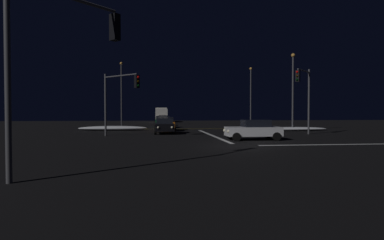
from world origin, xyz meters
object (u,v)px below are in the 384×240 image
Objects in this scene: sedan_orange at (166,124)px; traffic_signal_sw at (60,45)px; box_truck at (161,114)px; sedan_black at (164,126)px; sedan_green at (161,121)px; sedan_red at (163,120)px; sedan_white_crossing at (254,130)px; traffic_signal_nw at (119,92)px; sedan_gray at (164,122)px; traffic_signal_ne at (304,89)px; streetlamp_right_far at (251,92)px; sedan_silver at (163,119)px; streetlamp_left_far at (121,89)px; streetlamp_right_near at (293,86)px.

traffic_signal_sw reaches higher than sedan_orange.
box_truck is (0.09, 31.28, 0.91)m from sedan_orange.
sedan_black is 1.00× the size of sedan_green.
sedan_green is 1.00× the size of sedan_red.
traffic_signal_nw reaches higher than sedan_white_crossing.
box_truck is 1.91× the size of sedan_white_crossing.
traffic_signal_sw is at bearing -101.49° from sedan_black.
sedan_gray is 20.33m from traffic_signal_ne.
sedan_white_crossing is at bearing -106.70° from streetlamp_right_far.
box_truck is 23.14m from streetlamp_right_far.
traffic_signal_ne is (6.46, 4.78, 3.51)m from sedan_white_crossing.
sedan_white_crossing is (6.18, -44.74, -0.91)m from box_truck.
sedan_silver is at bearing 89.42° from sedan_orange.
streetlamp_right_far reaches higher than traffic_signal_ne.
traffic_signal_nw is at bearing 89.49° from traffic_signal_sw.
streetlamp_left_far is at bearing 92.75° from traffic_signal_sw.
sedan_green is at bearing 89.76° from sedan_black.
sedan_gray is 1.00× the size of sedan_green.
streetlamp_right_far is (14.13, -5.12, 4.63)m from sedan_red.
streetlamp_left_far is at bearing -142.56° from sedan_red.
traffic_signal_nw is at bearing -97.89° from sedan_silver.
traffic_signal_ne is at bearing -65.32° from sedan_red.
streetlamp_right_near reaches higher than traffic_signal_ne.
sedan_silver is at bearing 89.66° from sedan_red.
traffic_signal_sw is (-4.57, -25.98, 3.65)m from sedan_orange.
traffic_signal_sw is 0.73× the size of streetlamp_right_near.
sedan_gray is at bearing 82.19° from traffic_signal_sw.
sedan_gray is at bearing -46.54° from streetlamp_left_far.
traffic_signal_ne is 1.13× the size of traffic_signal_nw.
streetlamp_right_far is at bearing 73.30° from sedan_white_crossing.
streetlamp_right_far reaches higher than sedan_gray.
traffic_signal_nw is (-4.13, -21.02, 3.09)m from sedan_green.
streetlamp_right_near is at bearing -10.15° from sedan_orange.
streetlamp_right_far reaches higher than traffic_signal_sw.
sedan_silver is 1.00× the size of sedan_white_crossing.
sedan_green is (-0.20, 5.20, 0.00)m from sedan_gray.
traffic_signal_sw is (-4.79, -44.53, 3.65)m from sedan_red.
streetlamp_right_far is at bearing 43.12° from sedan_orange.
sedan_gray is at bearing 74.68° from traffic_signal_nw.
sedan_silver is 0.52× the size of box_truck.
sedan_green is 21.64m from traffic_signal_nw.
traffic_signal_sw reaches higher than box_truck.
sedan_orange is 1.00× the size of sedan_silver.
traffic_signal_sw is at bearing -115.64° from streetlamp_right_far.
sedan_green is at bearing 91.43° from sedan_orange.
sedan_green is at bearing 122.32° from traffic_signal_ne.
streetlamp_right_far is at bearing 5.95° from sedan_green.
sedan_red is 0.52× the size of box_truck.
sedan_red is at bearing 160.09° from streetlamp_right_far.
sedan_black and sedan_gray have the same top height.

